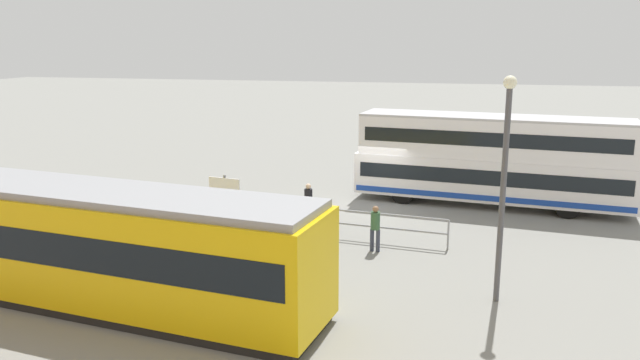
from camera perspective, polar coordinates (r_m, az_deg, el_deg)
The scene contains 8 objects.
ground_plane at distance 27.95m, azimuth 5.08°, elevation -2.25°, with size 160.00×160.00×0.00m, color gray.
double_decker_bus at distance 28.42m, azimuth 15.30°, elevation 1.77°, with size 11.99×4.00×3.95m.
tram_yellow at distance 18.88m, azimuth -21.78°, elevation -5.10°, with size 15.18×4.69×3.28m.
pedestrian_near_railing at distance 24.77m, azimuth -1.06°, elevation -1.90°, with size 0.41×0.41×1.64m.
pedestrian_crossing at distance 21.65m, azimuth 5.04°, elevation -4.14°, with size 0.38×0.38×1.62m.
pedestrian_railing at distance 23.40m, azimuth -0.25°, elevation -3.26°, with size 9.71×1.16×1.08m.
info_sign at distance 23.80m, azimuth -8.65°, elevation -1.11°, with size 1.29×0.26×2.22m.
street_lamp at distance 17.53m, azimuth 16.39°, elevation 0.71°, with size 0.36×0.36×6.26m.
Camera 1 is at (-3.79, 26.75, 7.18)m, focal length 35.23 mm.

